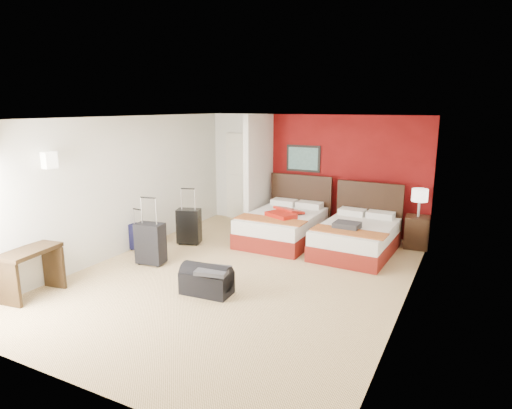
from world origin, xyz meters
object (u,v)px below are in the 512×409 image
Objects in this scene: desk at (32,273)px; bed_right at (356,239)px; red_suitcase_open at (285,213)px; table_lamp at (419,203)px; suitcase_charcoal at (151,245)px; duffel_bag at (207,282)px; nightstand at (417,232)px; suitcase_black at (189,227)px; suitcase_navy at (139,238)px; bed_left at (282,227)px.

bed_right is at bearing 39.74° from desk.
desk reaches higher than red_suitcase_open.
table_lamp is 0.77× the size of suitcase_charcoal.
bed_right reaches higher than duffel_bag.
suitcase_charcoal reaches higher than nightstand.
bed_right is 1.46m from red_suitcase_open.
bed_right is at bearing -141.96° from nightstand.
suitcase_charcoal is at bearing 62.91° from desk.
table_lamp reaches higher than suitcase_black.
table_lamp is 1.12× the size of suitcase_navy.
desk reaches higher than bed_right.
suitcase_charcoal is at bearing -141.66° from bed_right.
table_lamp is (2.37, 0.90, 0.27)m from red_suitcase_open.
bed_left is at bearing -166.56° from nightstand.
nightstand is at bearing 29.15° from suitcase_charcoal.
duffel_bag is (-1.47, -2.77, -0.09)m from bed_right.
suitcase_black is 2.45m from duffel_bag.
suitcase_charcoal is 0.81× the size of desk.
nightstand is 0.85× the size of duffel_bag.
bed_left is at bearing -162.17° from table_lamp.
suitcase_charcoal is 1.91m from desk.
bed_left is 3.07× the size of nightstand.
nightstand is (0.95, 0.87, 0.04)m from bed_right.
nightstand is at bearing 38.75° from desk.
table_lamp is 0.73× the size of duffel_bag.
nightstand is 1.16× the size of table_lamp.
table_lamp reaches higher than bed_right.
red_suitcase_open is 2.55m from table_lamp.
duffel_bag is 0.85× the size of desk.
bed_left is 2.81× the size of suitcase_black.
red_suitcase_open is 4.53m from desk.
bed_right is 3.39× the size of table_lamp.
red_suitcase_open is 1.62× the size of suitcase_navy.
bed_left is at bearing 179.64° from bed_right.
desk reaches higher than duffel_bag.
red_suitcase_open is 1.44× the size of table_lamp.
suitcase_navy is (-2.27, -1.68, -0.38)m from red_suitcase_open.
bed_left is 0.36m from red_suitcase_open.
red_suitcase_open reaches higher than nightstand.
nightstand is at bearing 5.20° from suitcase_black.
table_lamp is 6.69m from desk.
bed_right is (1.52, -0.08, -0.01)m from bed_left.
duffel_bag is at bearing -123.65° from table_lamp.
nightstand is 0.58m from table_lamp.
red_suitcase_open is 2.84m from suitcase_navy.
bed_right is at bearing 57.94° from duffel_bag.
suitcase_black is 0.79× the size of desk.
suitcase_navy is at bearing 137.21° from suitcase_charcoal.
desk is (-4.59, -4.84, -0.53)m from table_lamp.
nightstand is at bearing 52.25° from duffel_bag.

